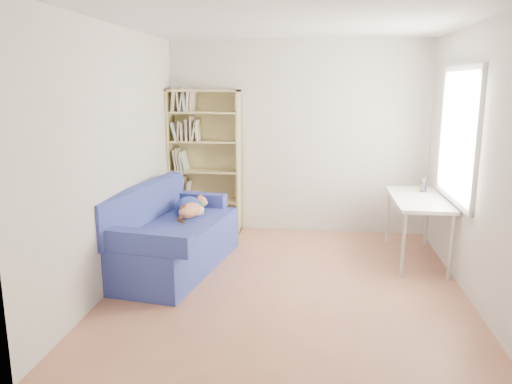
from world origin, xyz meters
TOP-DOWN VIEW (x-y plane):
  - ground at (0.00, 0.00)m, footprint 4.00×4.00m
  - room_shell at (0.10, 0.03)m, footprint 3.54×4.04m
  - sofa at (-1.33, 0.36)m, footprint 1.18×2.02m
  - bookshelf at (-1.25, 1.83)m, footprint 0.98×0.30m
  - desk at (1.44, 0.93)m, footprint 0.58×1.27m
  - pen_cup at (1.56, 1.27)m, footprint 0.09×0.09m

SIDE VIEW (x-z plane):
  - ground at x=0.00m, z-range 0.00..0.00m
  - sofa at x=-1.33m, z-range -0.12..0.81m
  - desk at x=1.44m, z-range 0.31..1.06m
  - pen_cup at x=1.56m, z-range 0.73..0.89m
  - bookshelf at x=-1.25m, z-range -0.08..1.87m
  - room_shell at x=0.10m, z-range 0.33..2.95m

